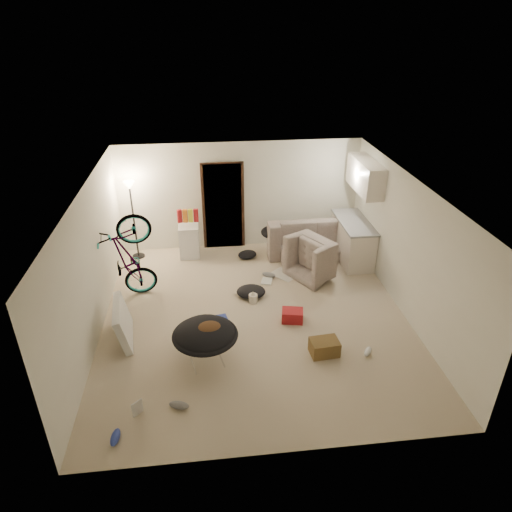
{
  "coord_description": "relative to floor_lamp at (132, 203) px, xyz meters",
  "views": [
    {
      "loc": [
        -0.8,
        -6.89,
        4.95
      ],
      "look_at": [
        0.09,
        0.6,
        0.94
      ],
      "focal_mm": 32.0,
      "sensor_mm": 36.0,
      "label": 1
    }
  ],
  "objects": [
    {
      "name": "kitchen_counter",
      "position": [
        4.83,
        -0.65,
        -0.87
      ],
      "size": [
        0.6,
        1.5,
        0.88
      ],
      "primitive_type": "cube",
      "color": "silver",
      "rests_on": "floor"
    },
    {
      "name": "shoe_2",
      "position": [
        0.26,
        -5.2,
        -1.25
      ],
      "size": [
        0.14,
        0.29,
        0.1
      ],
      "primitive_type": "ellipsoid",
      "rotation": [
        0.0,
        0.0,
        1.47
      ],
      "color": "#2C3DA0",
      "rests_on": "floor"
    },
    {
      "name": "wall_back",
      "position": [
        2.4,
        0.36,
        -0.06
      ],
      "size": [
        5.5,
        0.02,
        2.5
      ],
      "primitive_type": "cube",
      "color": "white",
      "rests_on": "floor"
    },
    {
      "name": "clothes_lump_a",
      "position": [
        2.4,
        -1.95,
        -1.22
      ],
      "size": [
        0.61,
        0.54,
        0.18
      ],
      "primitive_type": "ellipsoid",
      "rotation": [
        0.0,
        0.0,
        -0.08
      ],
      "color": "black",
      "rests_on": "floor"
    },
    {
      "name": "juicer",
      "position": [
        2.41,
        -2.19,
        -1.21
      ],
      "size": [
        0.17,
        0.17,
        0.25
      ],
      "color": "beige",
      "rests_on": "floor"
    },
    {
      "name": "sofa_drape",
      "position": [
        3.1,
        -0.2,
        -0.77
      ],
      "size": [
        0.64,
        0.56,
        0.28
      ],
      "primitive_type": "ellipsoid",
      "rotation": [
        0.0,
        0.0,
        -0.19
      ],
      "color": "black",
      "rests_on": "sofa"
    },
    {
      "name": "snack_box_0",
      "position": [
        1.01,
        -0.1,
        -0.31
      ],
      "size": [
        0.12,
        0.1,
        0.3
      ],
      "primitive_type": "cube",
      "rotation": [
        0.0,
        0.0,
        0.3
      ],
      "color": "#A3181D",
      "rests_on": "mini_fridge"
    },
    {
      "name": "wall_right",
      "position": [
        5.16,
        -2.65,
        -0.06
      ],
      "size": [
        0.02,
        6.0,
        2.5
      ],
      "primitive_type": "cube",
      "color": "white",
      "rests_on": "floor"
    },
    {
      "name": "shoe_4",
      "position": [
        4.12,
        -3.92,
        -1.26
      ],
      "size": [
        0.23,
        0.27,
        0.09
      ],
      "primitive_type": "ellipsoid",
      "rotation": [
        0.0,
        0.0,
        0.98
      ],
      "color": "white",
      "rests_on": "floor"
    },
    {
      "name": "clothes_lump_b",
      "position": [
        2.49,
        -0.33,
        -1.24
      ],
      "size": [
        0.58,
        0.56,
        0.13
      ],
      "primitive_type": "ellipsoid",
      "rotation": [
        0.0,
        0.0,
        0.58
      ],
      "color": "black",
      "rests_on": "floor"
    },
    {
      "name": "sofa",
      "position": [
        4.05,
        -0.2,
        -0.98
      ],
      "size": [
        2.22,
        0.89,
        0.64
      ],
      "primitive_type": "imported",
      "rotation": [
        0.0,
        0.0,
        3.15
      ],
      "color": "#3B433B",
      "rests_on": "floor"
    },
    {
      "name": "snack_box_2",
      "position": [
        1.25,
        -0.1,
        -0.31
      ],
      "size": [
        0.11,
        0.08,
        0.3
      ],
      "primitive_type": "cube",
      "rotation": [
        0.0,
        0.0,
        -0.1
      ],
      "color": "yellow",
      "rests_on": "mini_fridge"
    },
    {
      "name": "shoe_3",
      "position": [
        1.07,
        -4.74,
        -1.25
      ],
      "size": [
        0.32,
        0.21,
        0.11
      ],
      "primitive_type": "ellipsoid",
      "rotation": [
        0.0,
        0.0,
        -0.31
      ],
      "color": "slate",
      "rests_on": "floor"
    },
    {
      "name": "shoe_1",
      "position": [
        2.85,
        -1.28,
        -1.25
      ],
      "size": [
        0.32,
        0.24,
        0.11
      ],
      "primitive_type": "ellipsoid",
      "rotation": [
        0.0,
        0.0,
        -0.46
      ],
      "color": "slate",
      "rests_on": "floor"
    },
    {
      "name": "door_trim",
      "position": [
        2.0,
        0.29,
        -0.29
      ],
      "size": [
        0.97,
        0.04,
        2.1
      ],
      "primitive_type": "cube",
      "color": "#321D11",
      "rests_on": "floor"
    },
    {
      "name": "drink_case_b",
      "position": [
        3.05,
        -2.87,
        -1.2
      ],
      "size": [
        0.43,
        0.35,
        0.22
      ],
      "primitive_type": "cube",
      "rotation": [
        0.0,
        0.0,
        -0.2
      ],
      "color": "#A3181D",
      "rests_on": "floor"
    },
    {
      "name": "saucer_chair",
      "position": [
        1.48,
        -3.8,
        -0.87
      ],
      "size": [
        1.03,
        1.03,
        0.73
      ],
      "color": "silver",
      "rests_on": "floor"
    },
    {
      "name": "snack_box_3",
      "position": [
        1.37,
        -0.1,
        -0.31
      ],
      "size": [
        0.11,
        0.08,
        0.3
      ],
      "primitive_type": "cube",
      "rotation": [
        0.0,
        0.0,
        -0.11
      ],
      "color": "#A3181D",
      "rests_on": "mini_fridge"
    },
    {
      "name": "book_blue",
      "position": [
        1.78,
        -2.71,
        -1.29
      ],
      "size": [
        0.28,
        0.34,
        0.03
      ],
      "primitive_type": "cube",
      "rotation": [
        0.0,
        0.0,
        0.2
      ],
      "color": "#2C3DA0",
      "rests_on": "floor"
    },
    {
      "name": "snack_box_1",
      "position": [
        1.13,
        -0.1,
        -0.31
      ],
      "size": [
        0.11,
        0.08,
        0.3
      ],
      "primitive_type": "cube",
      "rotation": [
        0.0,
        0.0,
        -0.13
      ],
      "color": "orange",
      "rests_on": "mini_fridge"
    },
    {
      "name": "tv_box",
      "position": [
        0.1,
        -3.03,
        -0.97
      ],
      "size": [
        0.39,
        1.03,
        0.68
      ],
      "primitive_type": "cube",
      "rotation": [
        0.0,
        -0.21,
        0.13
      ],
      "color": "silver",
      "rests_on": "floor"
    },
    {
      "name": "floor_lamp",
      "position": [
        0.0,
        0.0,
        0.0
      ],
      "size": [
        0.28,
        0.28,
        1.81
      ],
      "color": "black",
      "rests_on": "floor"
    },
    {
      "name": "newspaper",
      "position": [
        3.2,
        -1.21,
        -1.3
      ],
      "size": [
        0.67,
        0.68,
        0.01
      ],
      "primitive_type": "cube",
      "rotation": [
        0.0,
        0.0,
        0.74
      ],
      "color": "beige",
      "rests_on": "floor"
    },
    {
      "name": "kitchen_uppers",
      "position": [
        4.96,
        -0.65,
        0.64
      ],
      "size": [
        0.38,
        1.4,
        0.65
      ],
      "primitive_type": "cube",
      "color": "silver",
      "rests_on": "wall_right"
    },
    {
      "name": "book_asset",
      "position": [
        0.44,
        -4.85,
        -1.3
      ],
      "size": [
        0.29,
        0.3,
        0.02
      ],
      "primitive_type": "imported",
      "rotation": [
        0.0,
        0.0,
        0.71
      ],
      "color": "#A3181D",
      "rests_on": "floor"
    },
    {
      "name": "mini_fridge",
      "position": [
        1.18,
        -0.1,
        -0.93
      ],
      "size": [
        0.45,
        0.45,
        0.75
      ],
      "primitive_type": "cube",
      "rotation": [
        0.0,
        0.0,
        -0.01
      ],
      "color": "white",
      "rests_on": "floor"
    },
    {
      "name": "armchair",
      "position": [
        3.97,
        -1.22,
        -0.98
      ],
      "size": [
        1.27,
        1.32,
        0.66
      ],
      "primitive_type": "imported",
      "rotation": [
        0.0,
        0.0,
        2.11
      ],
      "color": "#3B433B",
      "rests_on": "floor"
    },
    {
      "name": "doorway",
      "position": [
        2.0,
        0.32,
        -0.29
      ],
      "size": [
        0.85,
        0.1,
        2.04
      ],
      "primitive_type": "cube",
      "color": "black",
      "rests_on": "floor"
    },
    {
      "name": "wall_front",
      "position": [
        2.4,
        -5.66,
        -0.06
      ],
      "size": [
        5.5,
        0.02,
        2.5
      ],
      "primitive_type": "cube",
      "color": "white",
      "rests_on": "floor"
    },
    {
      "name": "ceiling",
      "position": [
        2.4,
        -2.65,
        1.2
      ],
      "size": [
        5.5,
        6.0,
        0.02
      ],
      "primitive_type": "cube",
      "color": "white",
      "rests_on": "wall_back"
    },
    {
      "name": "hoodie",
      "position": [
        1.53,
        -3.83,
        -0.66
      ],
      "size": [
        0.57,
        0.51,
        0.22
      ],
      "primitive_type": "ellipsoid",
      "rotation": [
        0.0,
        0.0,
        0.26
      ],
      "color": "#4A2E19",
      "rests_on": "saucer_chair"
    },
    {
      "name": "counter_top",
      "position": [
        4.83,
        -0.65,
        -0.41
      ],
      "size": [
        0.64,
        1.54,
        0.04
      ],
      "primitive_type": "cube",
      "color": "gray",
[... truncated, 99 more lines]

